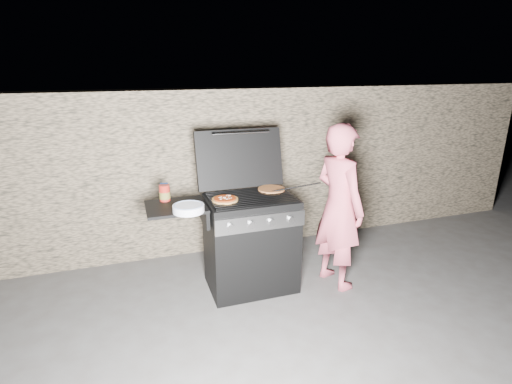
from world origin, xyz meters
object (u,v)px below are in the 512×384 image
object	(u,v)px
gas_grill	(225,246)
sauce_jar	(165,193)
pizza_topped	(225,199)
person	(339,207)

from	to	relation	value
gas_grill	sauce_jar	bearing A→B (deg)	161.86
pizza_topped	person	bearing A→B (deg)	-8.42
person	gas_grill	bearing A→B (deg)	67.25
gas_grill	person	size ratio (longest dim) A/B	0.86
gas_grill	sauce_jar	distance (m)	0.73
gas_grill	person	bearing A→B (deg)	-9.85
gas_grill	pizza_topped	world-z (taller)	pizza_topped
pizza_topped	sauce_jar	world-z (taller)	sauce_jar
pizza_topped	person	xyz separation A→B (m)	(1.05, -0.16, -0.14)
gas_grill	sauce_jar	xyz separation A→B (m)	(-0.49, 0.16, 0.52)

